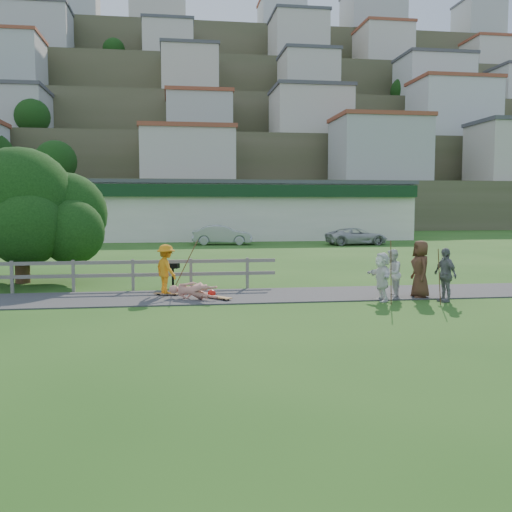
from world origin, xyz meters
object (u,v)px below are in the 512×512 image
object	(u,v)px
skater_fallen	(193,291)
car_white	(357,236)
spectator_a	(392,274)
spectator_b	(445,275)
tree	(21,234)
skater_rider	(166,272)
car_silver	(222,235)
spectator_d	(382,277)
spectator_c	(420,269)
bbq	(173,275)

from	to	relation	value
skater_fallen	car_white	distance (m)	27.42
car_white	spectator_a	bearing A→B (deg)	160.02
spectator_b	tree	xyz separation A→B (m)	(-13.97, 6.35, 1.06)
skater_rider	car_silver	distance (m)	25.02
skater_fallen	spectator_d	world-z (taller)	spectator_d
skater_rider	tree	world-z (taller)	tree
car_silver	tree	world-z (taller)	tree
spectator_c	tree	distance (m)	14.66
car_white	car_silver	bearing A→B (deg)	76.71
spectator_a	spectator_d	bearing A→B (deg)	-15.94
tree	spectator_a	bearing A→B (deg)	-23.08
skater_rider	spectator_a	xyz separation A→B (m)	(7.16, -1.31, -0.02)
skater_fallen	spectator_b	distance (m)	7.79
spectator_b	car_silver	world-z (taller)	spectator_b
skater_fallen	spectator_d	xyz separation A→B (m)	(5.77, -0.97, 0.46)
spectator_b	skater_rider	bearing A→B (deg)	-116.09
tree	spectator_b	bearing A→B (deg)	-24.44
tree	car_white	bearing A→B (deg)	44.25
spectator_d	car_white	xyz separation A→B (m)	(7.44, 25.00, -0.11)
spectator_c	bbq	distance (m)	8.58
spectator_b	spectator_c	world-z (taller)	spectator_c
spectator_a	tree	bearing A→B (deg)	-85.44
car_silver	car_white	bearing A→B (deg)	-93.84
skater_rider	spectator_a	world-z (taller)	skater_rider
spectator_b	spectator_c	bearing A→B (deg)	-160.47
skater_fallen	skater_rider	bearing A→B (deg)	75.20
skater_fallen	spectator_b	world-z (taller)	spectator_b
car_white	spectator_c	bearing A→B (deg)	162.04
spectator_a	car_silver	distance (m)	26.22
spectator_a	spectator_c	distance (m)	0.91
spectator_d	car_white	world-z (taller)	spectator_d
spectator_a	spectator_b	world-z (taller)	spectator_b
spectator_d	tree	world-z (taller)	tree
skater_fallen	spectator_c	distance (m)	7.25
spectator_b	tree	bearing A→B (deg)	-125.57
spectator_a	spectator_d	size ratio (longest dim) A/B	1.03
spectator_d	tree	bearing A→B (deg)	-119.53
spectator_c	spectator_b	bearing A→B (deg)	33.63
skater_rider	spectator_a	size ratio (longest dim) A/B	1.02
spectator_b	tree	size ratio (longest dim) A/B	0.25
car_silver	skater_rider	bearing A→B (deg)	176.17
spectator_b	skater_fallen	bearing A→B (deg)	-111.03
skater_fallen	spectator_d	distance (m)	5.87
spectator_a	spectator_c	size ratio (longest dim) A/B	0.85
tree	skater_fallen	bearing A→B (deg)	-38.44
skater_rider	car_white	size ratio (longest dim) A/B	0.34
skater_rider	spectator_d	distance (m)	6.87
skater_rider	skater_fallen	world-z (taller)	skater_rider
skater_rider	spectator_d	xyz separation A→B (m)	(6.60, -1.90, -0.04)
spectator_b	car_silver	distance (m)	27.36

